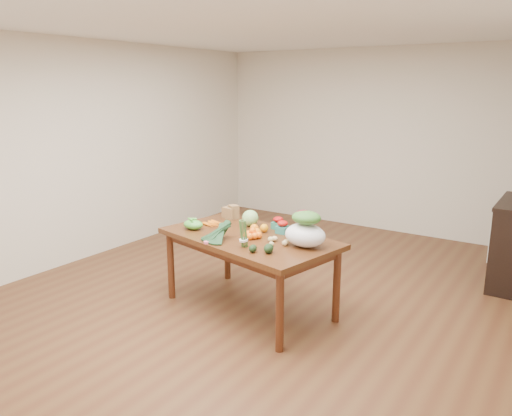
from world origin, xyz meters
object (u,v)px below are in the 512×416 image
Objects in this scene: mandarin_cluster at (253,233)px; asparagus_bundle at (244,233)px; dining_table at (249,273)px; kale_bunch at (215,233)px; paper_bag at (230,212)px; cabbage at (250,218)px; salad_bag at (305,231)px.

asparagus_bundle is (0.09, -0.28, 0.07)m from mandarin_cluster.
dining_table is 4.19× the size of kale_bunch.
paper_bag is 0.83× the size of asparagus_bundle.
cabbage is at bearing 134.25° from dining_table.
asparagus_bundle is 0.54m from salad_bag.
cabbage is at bearing 127.45° from mandarin_cluster.
dining_table is 4.43× the size of salad_bag.
paper_bag is 0.76m from mandarin_cluster.
dining_table is 0.58m from cabbage.
asparagus_bundle is at bearing 12.72° from kale_bunch.
cabbage is 0.66× the size of asparagus_bundle.
paper_bag is at bearing 144.81° from asparagus_bundle.
dining_table is at bearing -38.71° from paper_bag.
mandarin_cluster is at bearing 62.34° from kale_bunch.
mandarin_cluster is 0.54m from salad_bag.
salad_bag is at bearing -20.58° from paper_bag.
cabbage is 0.41× the size of kale_bunch.
kale_bunch is (-0.23, -0.28, 0.03)m from mandarin_cluster.
asparagus_bundle is at bearing -72.40° from mandarin_cluster.
mandarin_cluster is at bearing -15.74° from dining_table.
paper_bag is at bearing 158.90° from cabbage.
salad_bag is (0.53, 0.04, 0.09)m from mandarin_cluster.
paper_bag is 1.15× the size of mandarin_cluster.
asparagus_bundle reaches higher than paper_bag.
cabbage is at bearing 103.87° from kale_bunch.
paper_bag is at bearing 153.11° from dining_table.
paper_bag is 1.21m from salad_bag.
salad_bag is at bearing 4.18° from mandarin_cluster.
cabbage is (0.35, -0.13, 0.01)m from paper_bag.
paper_bag is at bearing 128.32° from kale_bunch.
salad_bag reaches higher than mandarin_cluster.
kale_bunch is 1.06× the size of salad_bag.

